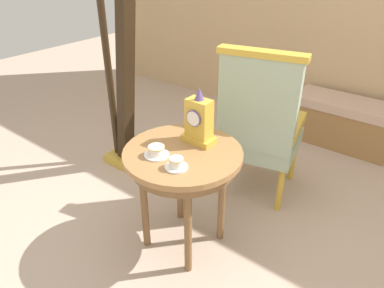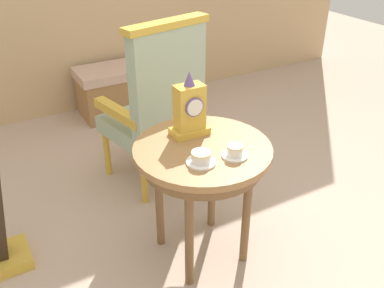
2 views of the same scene
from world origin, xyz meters
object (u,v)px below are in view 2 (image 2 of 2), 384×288
Objects in this scene: teacup_right at (235,152)px; window_bench at (129,88)px; teacup_left at (201,158)px; armchair at (158,104)px; mantel_clock at (190,110)px; side_table at (202,161)px.

window_bench is (0.28, 2.09, -0.48)m from teacup_right.
armchair is at bearing 77.96° from teacup_left.
teacup_right is 0.32m from mantel_clock.
armchair reaches higher than side_table.
teacup_left is (-0.08, -0.13, 0.11)m from side_table.
armchair is (0.10, 0.73, -0.00)m from side_table.
teacup_right is 0.36× the size of mantel_clock.
window_bench is (0.44, 2.06, -0.48)m from teacup_left.
mantel_clock is at bearing -99.02° from armchair.
armchair is 1.29m from window_bench.
side_table is 0.19m from teacup_left.
side_table is at bearing -100.51° from window_bench.
mantel_clock is at bearing 71.56° from teacup_left.
teacup_right is at bearing -91.11° from armchair.
teacup_left is 1.13× the size of teacup_right.
mantel_clock is at bearing -101.12° from window_bench.
side_table is 5.57× the size of teacup_right.
mantel_clock reaches higher than teacup_left.
teacup_left is 0.12× the size of armchair.
teacup_left is at bearing -108.44° from mantel_clock.
teacup_left is 0.88m from armchair.
armchair reaches higher than teacup_right.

